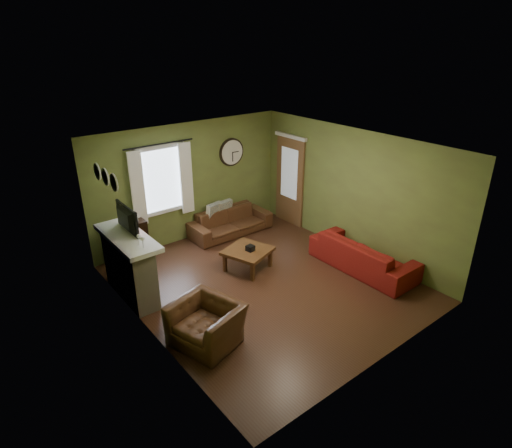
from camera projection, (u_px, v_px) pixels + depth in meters
floor at (265, 283)px, 7.99m from camera, size 4.60×5.20×0.00m
ceiling at (266, 146)px, 6.93m from camera, size 4.60×5.20×0.00m
wall_left at (143, 259)px, 6.16m from camera, size 0.00×5.20×2.60m
wall_right at (352, 192)px, 8.76m from camera, size 0.00×5.20×2.60m
wall_back at (190, 182)px, 9.32m from camera, size 4.60×0.00×2.60m
wall_front at (392, 282)px, 5.60m from camera, size 4.60×0.00×2.60m
fireplace at (130, 269)px, 7.41m from camera, size 0.40×1.40×1.10m
firebox at (142, 277)px, 7.62m from camera, size 0.04×0.60×0.55m
mantel at (127, 238)px, 7.18m from camera, size 0.58×1.60×0.08m
tv at (123, 223)px, 7.21m from camera, size 0.08×0.60×0.35m
tv_screen at (127, 219)px, 7.23m from camera, size 0.02×0.62×0.36m
medallion_left at (114, 183)px, 6.36m from camera, size 0.28×0.28×0.03m
medallion_mid at (105, 177)px, 6.61m from camera, size 0.28×0.28×0.03m
medallion_right at (97, 172)px, 6.86m from camera, size 0.28×0.28×0.03m
window_pane at (160, 180)px, 8.83m from camera, size 1.00×0.02×1.30m
curtain_rod at (159, 144)px, 8.44m from camera, size 0.03×0.03×1.50m
curtain_left at (138, 189)px, 8.47m from camera, size 0.28×0.04×1.55m
curtain_right at (186, 178)px, 9.09m from camera, size 0.28×0.04×1.55m
wall_clock at (232, 152)px, 9.70m from camera, size 0.64×0.06×0.64m
door at (290, 181)px, 10.17m from camera, size 0.05×0.90×2.10m
bookshelf at (130, 243)px, 8.58m from camera, size 0.72×0.31×0.86m
book at (127, 219)px, 8.35m from camera, size 0.24×0.27×0.02m
sofa_brown at (230, 222)px, 9.89m from camera, size 1.94×0.76×0.57m
pillow_left at (224, 209)px, 9.92m from camera, size 0.41×0.16×0.39m
pillow_right at (214, 212)px, 9.75m from camera, size 0.43×0.21×0.41m
sofa_red at (363, 254)px, 8.37m from camera, size 0.84×2.15×0.63m
armchair at (206, 324)px, 6.38m from camera, size 1.11×1.19×0.64m
coffee_table at (248, 259)px, 8.40m from camera, size 1.02×1.02×0.43m
tissue_box at (250, 252)px, 8.29m from camera, size 0.16×0.16×0.11m
wine_glass_a at (143, 243)px, 6.70m from camera, size 0.07×0.07×0.20m
wine_glass_b at (139, 240)px, 6.81m from camera, size 0.07×0.07×0.19m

